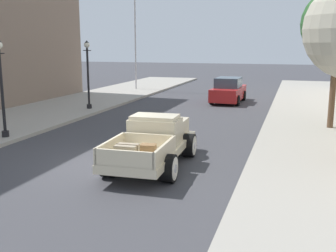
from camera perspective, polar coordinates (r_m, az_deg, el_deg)
name	(u,v)px	position (r m, az deg, el deg)	size (l,w,h in m)	color
ground_plane	(101,164)	(13.26, -9.38, -5.28)	(140.00, 140.00, 0.00)	#3D3D42
hotrod_truck_cream	(154,141)	(12.93, -1.92, -2.11)	(2.32, 5.00, 1.58)	beige
car_background_red	(228,91)	(27.07, 8.51, 4.92)	(1.95, 4.34, 1.65)	#AD1E1E
street_lamp_near	(1,81)	(17.13, -22.45, 5.91)	(0.50, 0.32, 3.85)	black
street_lamp_far	(88,69)	(23.57, -11.23, 7.83)	(0.50, 0.32, 3.85)	black
flagpole	(138,19)	(33.65, -4.30, 14.80)	(1.74, 0.16, 9.16)	#B2B2B7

